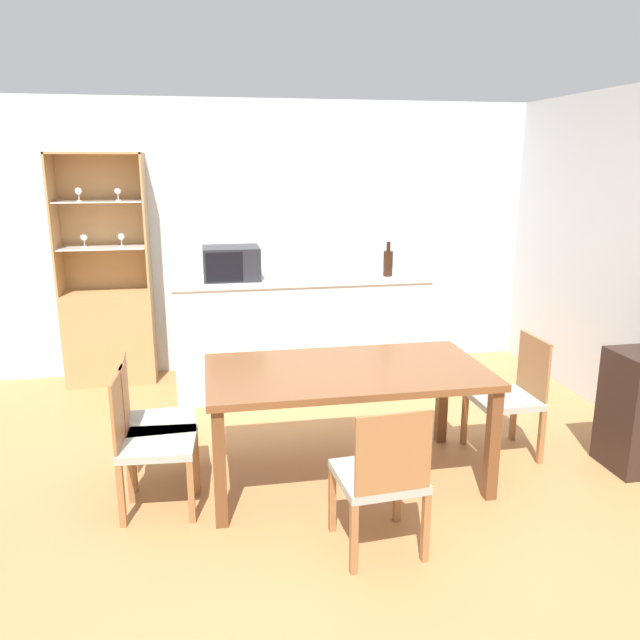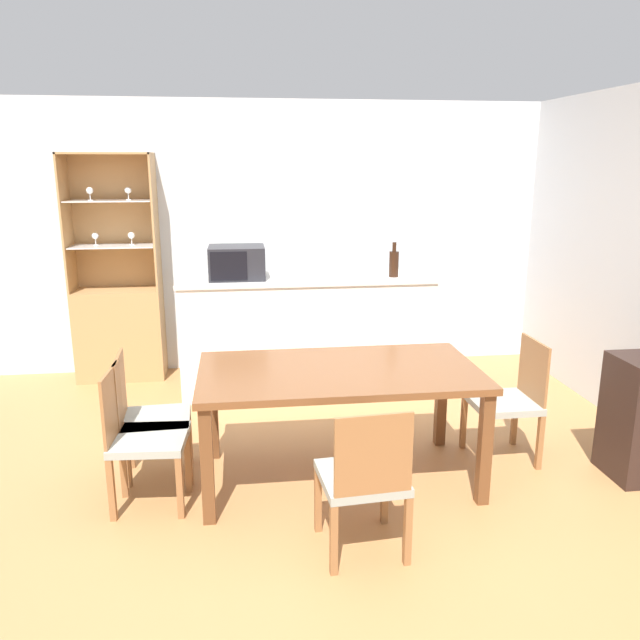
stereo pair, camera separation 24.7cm
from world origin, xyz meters
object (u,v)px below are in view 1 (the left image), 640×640
(dining_table, at_px, (346,381))
(wine_bottle, at_px, (388,262))
(dining_chair_side_left_near, at_px, (150,441))
(display_cabinet, at_px, (109,319))
(microwave, at_px, (231,263))
(dining_chair_side_right_far, at_px, (510,396))
(dining_chair_side_left_far, at_px, (154,422))
(dining_chair_head_near, at_px, (381,477))

(dining_table, xyz_separation_m, wine_bottle, (0.73, 1.59, 0.48))
(dining_chair_side_left_near, distance_m, wine_bottle, 2.68)
(dining_chair_side_left_near, relative_size, wine_bottle, 2.79)
(display_cabinet, bearing_deg, microwave, -25.54)
(dining_chair_side_right_far, relative_size, wine_bottle, 2.79)
(dining_table, height_order, dining_chair_side_left_far, dining_chair_side_left_far)
(dining_table, height_order, microwave, microwave)
(dining_chair_head_near, xyz_separation_m, dining_chair_side_left_far, (-1.20, 0.93, 0.00))
(wine_bottle, bearing_deg, microwave, 175.98)
(dining_chair_head_near, height_order, wine_bottle, wine_bottle)
(microwave, bearing_deg, wine_bottle, -4.02)
(dining_table, distance_m, dining_chair_side_left_near, 1.22)
(dining_chair_side_left_near, distance_m, dining_chair_side_left_far, 0.28)
(dining_chair_head_near, bearing_deg, dining_table, 85.81)
(dining_chair_side_right_far, height_order, microwave, microwave)
(display_cabinet, height_order, wine_bottle, display_cabinet)
(dining_chair_side_left_near, xyz_separation_m, dining_chair_side_left_far, (-0.00, 0.28, 0.00))
(display_cabinet, distance_m, wine_bottle, 2.59)
(dining_chair_side_left_near, bearing_deg, dining_table, 100.33)
(display_cabinet, xyz_separation_m, microwave, (1.10, -0.53, 0.57))
(display_cabinet, relative_size, wine_bottle, 6.89)
(dining_table, bearing_deg, dining_chair_side_right_far, 6.73)
(dining_chair_head_near, distance_m, microwave, 2.66)
(dining_chair_side_left_far, bearing_deg, dining_chair_head_near, 49.36)
(microwave, bearing_deg, dining_chair_side_left_far, -110.44)
(dining_chair_head_near, distance_m, dining_chair_side_right_far, 1.51)
(display_cabinet, height_order, dining_table, display_cabinet)
(dining_chair_side_left_near, height_order, dining_chair_side_left_far, same)
(dining_table, relative_size, dining_chair_head_near, 2.07)
(dining_chair_side_left_near, distance_m, dining_chair_side_right_far, 2.40)
(dining_chair_side_right_far, relative_size, dining_chair_side_left_far, 1.00)
(dining_chair_side_left_near, relative_size, dining_chair_side_left_far, 1.00)
(dining_table, xyz_separation_m, dining_chair_side_left_far, (-1.19, 0.14, -0.24))
(display_cabinet, relative_size, dining_chair_head_near, 2.47)
(display_cabinet, relative_size, microwave, 4.40)
(microwave, bearing_deg, dining_chair_side_right_far, -40.54)
(microwave, xyz_separation_m, wine_bottle, (1.35, -0.09, -0.02))
(dining_chair_side_left_far, bearing_deg, wine_bottle, 124.37)
(dining_table, distance_m, microwave, 1.86)
(dining_chair_side_right_far, xyz_separation_m, microwave, (-1.81, 1.55, 0.74))
(dining_table, distance_m, wine_bottle, 1.82)
(microwave, bearing_deg, dining_table, -69.96)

